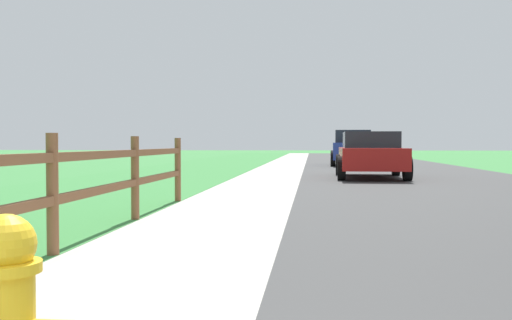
# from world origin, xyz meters

# --- Properties ---
(ground_plane) EXTENTS (120.00, 120.00, 0.00)m
(ground_plane) POSITION_xyz_m (0.00, 25.00, 0.00)
(ground_plane) COLOR #3A813D
(road_asphalt) EXTENTS (7.00, 66.00, 0.01)m
(road_asphalt) POSITION_xyz_m (3.50, 27.00, 0.00)
(road_asphalt) COLOR #393939
(road_asphalt) RESTS_ON ground
(curb_concrete) EXTENTS (6.00, 66.00, 0.01)m
(curb_concrete) POSITION_xyz_m (-3.00, 27.00, 0.00)
(curb_concrete) COLOR #B1AAA1
(curb_concrete) RESTS_ON ground
(grass_verge) EXTENTS (5.00, 66.00, 0.00)m
(grass_verge) POSITION_xyz_m (-4.50, 27.00, 0.01)
(grass_verge) COLOR #3A813D
(grass_verge) RESTS_ON ground
(rail_fence) EXTENTS (0.11, 10.14, 1.13)m
(rail_fence) POSITION_xyz_m (-2.06, 4.65, 0.66)
(rail_fence) COLOR brown
(rail_fence) RESTS_ON ground
(parked_suv_red) EXTENTS (2.10, 4.35, 1.38)m
(parked_suv_red) POSITION_xyz_m (2.09, 17.27, 0.71)
(parked_suv_red) COLOR maroon
(parked_suv_red) RESTS_ON ground
(parked_car_blue) EXTENTS (2.12, 4.36, 1.64)m
(parked_car_blue) POSITION_xyz_m (2.20, 26.95, 0.82)
(parked_car_blue) COLOR navy
(parked_car_blue) RESTS_ON ground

